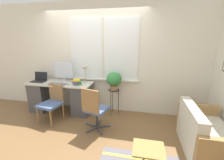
{
  "coord_description": "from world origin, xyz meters",
  "views": [
    {
      "loc": [
        1.16,
        -2.95,
        1.83
      ],
      "look_at": [
        0.52,
        0.15,
        0.96
      ],
      "focal_mm": 24.0,
      "sensor_mm": 36.0,
      "label": 1
    }
  ],
  "objects_px": {
    "laptop": "(39,79)",
    "folding_stool": "(149,151)",
    "keyboard": "(58,84)",
    "book_stack": "(77,82)",
    "monitor": "(64,71)",
    "couch_loveseat": "(205,136)",
    "mouse": "(68,85)",
    "desk_lamp": "(85,70)",
    "potted_plant": "(114,80)",
    "office_chair_swivel": "(95,109)",
    "plant_stand": "(114,93)",
    "desk_chair_wooden": "(52,102)"
  },
  "relations": [
    {
      "from": "mouse",
      "to": "folding_stool",
      "type": "relative_size",
      "value": 0.13
    },
    {
      "from": "plant_stand",
      "to": "potted_plant",
      "type": "bearing_deg",
      "value": 180.0
    },
    {
      "from": "couch_loveseat",
      "to": "potted_plant",
      "type": "relative_size",
      "value": 2.76
    },
    {
      "from": "desk_lamp",
      "to": "potted_plant",
      "type": "distance_m",
      "value": 0.78
    },
    {
      "from": "desk_chair_wooden",
      "to": "book_stack",
      "type": "bearing_deg",
      "value": 50.41
    },
    {
      "from": "couch_loveseat",
      "to": "potted_plant",
      "type": "distance_m",
      "value": 2.06
    },
    {
      "from": "desk_lamp",
      "to": "office_chair_swivel",
      "type": "bearing_deg",
      "value": -58.76
    },
    {
      "from": "couch_loveseat",
      "to": "book_stack",
      "type": "bearing_deg",
      "value": 73.67
    },
    {
      "from": "keyboard",
      "to": "book_stack",
      "type": "bearing_deg",
      "value": 7.56
    },
    {
      "from": "desk_lamp",
      "to": "desk_chair_wooden",
      "type": "relative_size",
      "value": 0.52
    },
    {
      "from": "couch_loveseat",
      "to": "desk_lamp",
      "type": "bearing_deg",
      "value": 67.5
    },
    {
      "from": "office_chair_swivel",
      "to": "desk_chair_wooden",
      "type": "bearing_deg",
      "value": 5.78
    },
    {
      "from": "desk_lamp",
      "to": "book_stack",
      "type": "xyz_separation_m",
      "value": [
        -0.11,
        -0.27,
        -0.25
      ]
    },
    {
      "from": "desk_lamp",
      "to": "office_chair_swivel",
      "type": "distance_m",
      "value": 1.14
    },
    {
      "from": "folding_stool",
      "to": "potted_plant",
      "type": "bearing_deg",
      "value": 115.81
    },
    {
      "from": "couch_loveseat",
      "to": "folding_stool",
      "type": "height_order",
      "value": "couch_loveseat"
    },
    {
      "from": "desk_lamp",
      "to": "folding_stool",
      "type": "xyz_separation_m",
      "value": [
        1.53,
        -1.7,
        -0.71
      ]
    },
    {
      "from": "mouse",
      "to": "couch_loveseat",
      "type": "distance_m",
      "value": 2.88
    },
    {
      "from": "desk_chair_wooden",
      "to": "office_chair_swivel",
      "type": "bearing_deg",
      "value": 2.29
    },
    {
      "from": "laptop",
      "to": "keyboard",
      "type": "distance_m",
      "value": 0.63
    },
    {
      "from": "desk_lamp",
      "to": "plant_stand",
      "type": "distance_m",
      "value": 0.92
    },
    {
      "from": "office_chair_swivel",
      "to": "potted_plant",
      "type": "bearing_deg",
      "value": -93.17
    },
    {
      "from": "laptop",
      "to": "folding_stool",
      "type": "relative_size",
      "value": 0.82
    },
    {
      "from": "keyboard",
      "to": "office_chair_swivel",
      "type": "height_order",
      "value": "office_chair_swivel"
    },
    {
      "from": "desk_lamp",
      "to": "couch_loveseat",
      "type": "height_order",
      "value": "desk_lamp"
    },
    {
      "from": "laptop",
      "to": "mouse",
      "type": "relative_size",
      "value": 6.26
    },
    {
      "from": "book_stack",
      "to": "desk_chair_wooden",
      "type": "relative_size",
      "value": 0.25
    },
    {
      "from": "laptop",
      "to": "potted_plant",
      "type": "distance_m",
      "value": 1.94
    },
    {
      "from": "book_stack",
      "to": "couch_loveseat",
      "type": "relative_size",
      "value": 0.18
    },
    {
      "from": "mouse",
      "to": "potted_plant",
      "type": "xyz_separation_m",
      "value": [
        1.04,
        0.27,
        0.1
      ]
    },
    {
      "from": "monitor",
      "to": "potted_plant",
      "type": "distance_m",
      "value": 1.3
    },
    {
      "from": "laptop",
      "to": "couch_loveseat",
      "type": "bearing_deg",
      "value": -13.04
    },
    {
      "from": "office_chair_swivel",
      "to": "plant_stand",
      "type": "bearing_deg",
      "value": -93.17
    },
    {
      "from": "mouse",
      "to": "plant_stand",
      "type": "height_order",
      "value": "mouse"
    },
    {
      "from": "couch_loveseat",
      "to": "mouse",
      "type": "bearing_deg",
      "value": 76.32
    },
    {
      "from": "potted_plant",
      "to": "folding_stool",
      "type": "height_order",
      "value": "potted_plant"
    },
    {
      "from": "desk_chair_wooden",
      "to": "potted_plant",
      "type": "distance_m",
      "value": 1.51
    },
    {
      "from": "laptop",
      "to": "book_stack",
      "type": "distance_m",
      "value": 1.08
    },
    {
      "from": "desk_lamp",
      "to": "office_chair_swivel",
      "type": "relative_size",
      "value": 0.46
    },
    {
      "from": "plant_stand",
      "to": "folding_stool",
      "type": "relative_size",
      "value": 1.5
    },
    {
      "from": "keyboard",
      "to": "mouse",
      "type": "bearing_deg",
      "value": -4.43
    },
    {
      "from": "monitor",
      "to": "keyboard",
      "type": "bearing_deg",
      "value": -97.35
    },
    {
      "from": "keyboard",
      "to": "book_stack",
      "type": "distance_m",
      "value": 0.47
    },
    {
      "from": "plant_stand",
      "to": "keyboard",
      "type": "bearing_deg",
      "value": -169.21
    },
    {
      "from": "monitor",
      "to": "keyboard",
      "type": "height_order",
      "value": "monitor"
    },
    {
      "from": "laptop",
      "to": "monitor",
      "type": "bearing_deg",
      "value": 10.12
    },
    {
      "from": "keyboard",
      "to": "plant_stand",
      "type": "relative_size",
      "value": 0.65
    },
    {
      "from": "plant_stand",
      "to": "desk_chair_wooden",
      "type": "bearing_deg",
      "value": -157.08
    },
    {
      "from": "desk_chair_wooden",
      "to": "monitor",
      "type": "bearing_deg",
      "value": 98.58
    },
    {
      "from": "couch_loveseat",
      "to": "plant_stand",
      "type": "height_order",
      "value": "couch_loveseat"
    }
  ]
}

